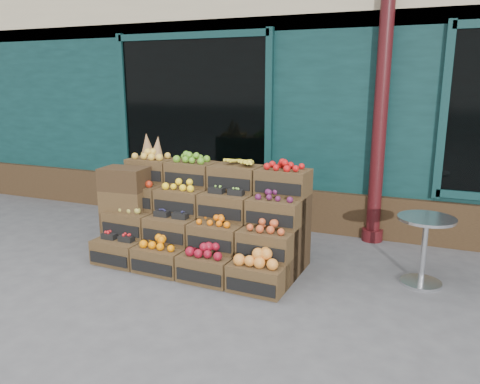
% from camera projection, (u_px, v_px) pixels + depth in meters
% --- Properties ---
extents(ground, '(60.00, 60.00, 0.00)m').
position_uv_depth(ground, '(232.00, 285.00, 5.01)').
color(ground, '#4B4B4E').
rests_on(ground, ground).
extents(shop_facade, '(12.00, 6.24, 4.80)m').
position_uv_depth(shop_facade, '(336.00, 67.00, 9.05)').
color(shop_facade, '#0C2B2B').
rests_on(shop_facade, ground).
extents(crate_display, '(2.42, 1.25, 1.49)m').
position_uv_depth(crate_display, '(204.00, 224.00, 5.58)').
color(crate_display, '#44311B').
rests_on(crate_display, ground).
extents(spare_crates, '(0.58, 0.43, 1.10)m').
position_uv_depth(spare_crates, '(126.00, 211.00, 5.82)').
color(spare_crates, '#44311B').
rests_on(spare_crates, ground).
extents(bistro_table, '(0.59, 0.59, 0.75)m').
position_uv_depth(bistro_table, '(425.00, 243.00, 4.93)').
color(bistro_table, silver).
rests_on(bistro_table, ground).
extents(shopkeeper, '(0.89, 0.74, 2.09)m').
position_uv_depth(shopkeeper, '(199.00, 146.00, 7.99)').
color(shopkeeper, '#1C6221').
rests_on(shopkeeper, ground).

